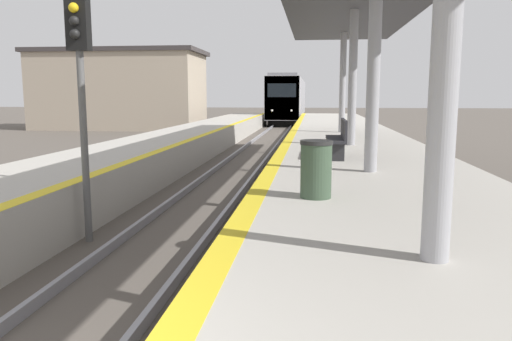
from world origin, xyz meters
The scene contains 5 objects.
train centered at (0.00, 47.63, 2.15)m, with size 2.72×22.17×4.22m.
signal_near centered at (-1.31, 6.02, 2.88)m, with size 0.36×0.31×4.10m.
trash_bin centered at (2.54, 5.36, 1.42)m, with size 0.48×0.48×0.84m.
bench centered at (3.09, 10.21, 1.49)m, with size 0.44×1.70×0.92m.
station_building centered at (-11.93, 34.38, 2.91)m, with size 12.46×6.16×5.78m.
Camera 1 is at (2.50, -1.87, 2.49)m, focal length 35.00 mm.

